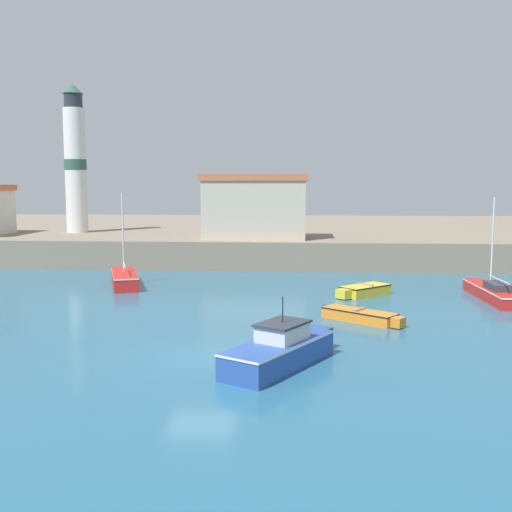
% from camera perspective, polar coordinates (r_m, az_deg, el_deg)
% --- Properties ---
extents(ground_plane, '(200.00, 200.00, 0.00)m').
position_cam_1_polar(ground_plane, '(21.95, -5.26, -9.74)').
color(ground_plane, '#28607F').
extents(quay_seawall, '(120.00, 40.00, 2.13)m').
position_cam_1_polar(quay_seawall, '(63.12, 1.03, 2.05)').
color(quay_seawall, gray).
rests_on(quay_seawall, ground).
extents(dinghy_yellow_0, '(3.31, 3.16, 0.67)m').
position_cam_1_polar(dinghy_yellow_0, '(34.47, 10.22, -3.22)').
color(dinghy_yellow_0, yellow).
rests_on(dinghy_yellow_0, ground).
extents(sailboat_red_1, '(1.60, 7.07, 5.59)m').
position_cam_1_polar(sailboat_red_1, '(35.39, 21.63, -3.17)').
color(sailboat_red_1, red).
rests_on(sailboat_red_1, ground).
extents(sailboat_red_2, '(3.18, 6.15, 5.76)m').
position_cam_1_polar(sailboat_red_2, '(38.33, -12.43, -2.05)').
color(sailboat_red_2, red).
rests_on(sailboat_red_2, ground).
extents(motorboat_blue_3, '(3.97, 5.54, 2.43)m').
position_cam_1_polar(motorboat_blue_3, '(20.96, 2.45, -8.87)').
color(motorboat_blue_3, '#284C9E').
rests_on(motorboat_blue_3, ground).
extents(dinghy_orange_4, '(3.67, 3.09, 0.59)m').
position_cam_1_polar(dinghy_orange_4, '(28.02, 9.95, -5.59)').
color(dinghy_orange_4, orange).
rests_on(dinghy_orange_4, ground).
extents(lighthouse, '(1.88, 1.88, 12.69)m').
position_cam_1_polar(lighthouse, '(54.78, -16.83, 8.61)').
color(lighthouse, silver).
rests_on(lighthouse, quay_seawall).
extents(harbor_shed_near_wharf, '(8.20, 4.51, 4.94)m').
position_cam_1_polar(harbor_shed_near_wharf, '(46.56, -0.10, 4.77)').
color(harbor_shed_near_wharf, '#BCB29E').
rests_on(harbor_shed_near_wharf, quay_seawall).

